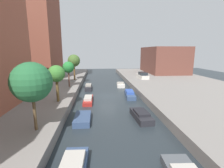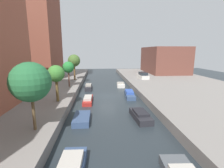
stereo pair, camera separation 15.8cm
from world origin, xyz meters
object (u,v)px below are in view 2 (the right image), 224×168
(moored_boat_right_2, at_px, (130,94))
(moored_boat_right_3, at_px, (121,85))
(apartment_tower_far, at_px, (34,31))
(moored_boat_right_1, at_px, (140,115))
(street_tree_2, at_px, (68,67))
(parked_car, at_px, (143,76))
(street_tree_3, at_px, (74,61))
(moored_boat_left_3, at_px, (88,87))
(street_tree_0, at_px, (31,82))
(street_tree_1, at_px, (56,74))
(moored_boat_left_2, at_px, (88,100))
(moored_boat_left_1, at_px, (82,119))
(low_block_right, at_px, (164,60))

(moored_boat_right_2, xyz_separation_m, moored_boat_right_3, (-0.38, 7.65, -0.02))
(apartment_tower_far, height_order, moored_boat_right_1, apartment_tower_far)
(street_tree_2, height_order, parked_car, street_tree_2)
(moored_boat_right_1, relative_size, moored_boat_right_2, 0.87)
(street_tree_3, bearing_deg, moored_boat_left_3, -58.24)
(street_tree_0, xyz_separation_m, moored_boat_left_3, (3.26, 18.09, -4.49))
(moored_boat_left_3, bearing_deg, apartment_tower_far, 143.09)
(moored_boat_left_3, bearing_deg, street_tree_0, -100.20)
(street_tree_1, relative_size, street_tree_3, 0.83)
(parked_car, xyz_separation_m, moored_boat_left_2, (-11.91, -13.99, -1.26))
(apartment_tower_far, relative_size, moored_boat_right_2, 4.66)
(parked_car, bearing_deg, moored_boat_left_1, -120.44)
(street_tree_0, xyz_separation_m, moored_boat_right_3, (9.78, 19.95, -4.52))
(low_block_right, xyz_separation_m, moored_boat_right_3, (-14.83, -14.38, -4.30))
(apartment_tower_far, xyz_separation_m, moored_boat_right_1, (19.04, -24.03, -11.37))
(street_tree_3, relative_size, moored_boat_right_3, 1.73)
(street_tree_2, bearing_deg, street_tree_0, -90.00)
(street_tree_1, bearing_deg, moored_boat_left_2, 34.97)
(street_tree_2, bearing_deg, apartment_tower_far, 129.39)
(street_tree_3, height_order, moored_boat_right_1, street_tree_3)
(parked_car, xyz_separation_m, moored_boat_right_3, (-5.75, -4.19, -1.22))
(street_tree_3, xyz_separation_m, moored_boat_left_3, (3.26, -5.26, -4.73))
(street_tree_2, height_order, moored_boat_right_3, street_tree_2)
(low_block_right, distance_m, street_tree_2, 30.59)
(apartment_tower_far, bearing_deg, moored_boat_right_1, -51.61)
(street_tree_1, bearing_deg, parked_car, 46.77)
(street_tree_2, bearing_deg, moored_boat_right_1, -52.54)
(street_tree_1, xyz_separation_m, moored_boat_left_3, (3.26, 10.48, -4.04))
(moored_boat_left_3, bearing_deg, street_tree_1, -107.26)
(low_block_right, bearing_deg, street_tree_2, -143.54)
(apartment_tower_far, xyz_separation_m, moored_boat_left_3, (12.65, -9.50, -11.34))
(moored_boat_right_3, bearing_deg, apartment_tower_far, 158.25)
(street_tree_0, bearing_deg, apartment_tower_far, 108.80)
(street_tree_3, xyz_separation_m, moored_boat_left_2, (3.61, -13.21, -4.81))
(street_tree_3, bearing_deg, moored_boat_right_2, -47.44)
(apartment_tower_far, distance_m, moored_boat_left_1, 29.62)
(street_tree_0, xyz_separation_m, moored_boat_right_2, (10.16, 12.29, -4.50))
(low_block_right, relative_size, street_tree_2, 3.30)
(low_block_right, bearing_deg, street_tree_1, -132.64)
(moored_boat_right_3, bearing_deg, low_block_right, 44.13)
(street_tree_3, bearing_deg, low_block_right, 24.05)
(street_tree_1, distance_m, street_tree_3, 15.75)
(moored_boat_left_3, distance_m, moored_boat_right_2, 9.01)
(apartment_tower_far, bearing_deg, moored_boat_left_3, -36.91)
(street_tree_1, distance_m, moored_boat_left_2, 6.03)
(street_tree_0, distance_m, moored_boat_right_3, 22.67)
(low_block_right, xyz_separation_m, street_tree_2, (-24.60, -18.18, -0.25))
(low_block_right, xyz_separation_m, moored_boat_left_1, (-21.23, -30.88, -4.38))
(moored_boat_left_2, distance_m, moored_boat_right_3, 11.58)
(street_tree_2, xyz_separation_m, street_tree_3, (0.00, 7.20, 0.72))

